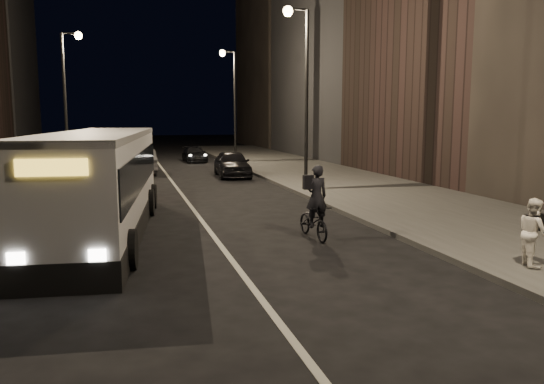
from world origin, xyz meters
TOP-DOWN VIEW (x-y plane):
  - ground at (0.00, 0.00)m, footprint 180.00×180.00m
  - sidewalk_right at (8.50, 14.00)m, footprint 7.00×70.00m
  - building_row_right at (16.00, 27.50)m, footprint 8.00×61.00m
  - streetlight_right_mid at (5.33, 12.00)m, footprint 1.20×0.44m
  - streetlight_right_far at (5.33, 28.00)m, footprint 1.20×0.44m
  - streetlight_left_near at (-5.33, 4.00)m, footprint 1.20×0.44m
  - streetlight_left_far at (-5.33, 22.00)m, footprint 1.20×0.44m
  - city_bus at (-3.13, 5.36)m, footprint 3.64×11.46m
  - cyclist_on_bicycle at (2.75, 3.08)m, footprint 0.77×1.90m
  - pedestrian_woman at (6.31, -1.39)m, footprint 0.79×0.89m
  - car_near at (3.58, 19.20)m, footprint 2.05×4.60m
  - car_mid at (-1.45, 22.24)m, footprint 1.71×4.58m
  - car_far at (2.81, 30.17)m, footprint 1.70×4.02m

SIDE VIEW (x-z plane):
  - ground at x=0.00m, z-range 0.00..0.00m
  - sidewalk_right at x=8.50m, z-range 0.00..0.16m
  - car_far at x=2.81m, z-range 0.00..1.16m
  - cyclist_on_bicycle at x=2.75m, z-range -0.36..1.78m
  - car_mid at x=-1.45m, z-range 0.00..1.50m
  - car_near at x=3.58m, z-range 0.00..1.54m
  - pedestrian_woman at x=6.31m, z-range 0.16..1.70m
  - city_bus at x=-3.13m, z-range 0.13..3.18m
  - streetlight_right_mid at x=5.33m, z-range 1.30..9.42m
  - streetlight_right_far at x=5.33m, z-range 1.30..9.42m
  - streetlight_left_near at x=-5.33m, z-range 1.30..9.42m
  - streetlight_left_far at x=-5.33m, z-range 1.30..9.42m
  - building_row_right at x=16.00m, z-range 0.00..21.00m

